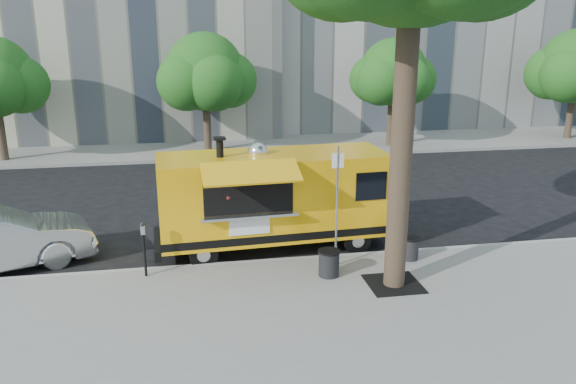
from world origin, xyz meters
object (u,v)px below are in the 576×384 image
sign_post (337,200)px  food_truck (273,197)px  parking_meter (144,243)px  trash_bin_left (329,262)px  trash_bin_right (410,247)px  far_tree_b (205,72)px  far_tree_c (393,72)px

sign_post → food_truck: (-1.29, 1.72, -0.39)m
parking_meter → trash_bin_left: 4.34m
sign_post → trash_bin_right: (1.95, 0.08, -1.39)m
parking_meter → far_tree_b: bearing=81.9°
far_tree_b → sign_post: 14.61m
far_tree_c → parking_meter: (-11.00, -13.75, -2.74)m
parking_meter → food_truck: bearing=25.0°
trash_bin_left → trash_bin_right: trash_bin_left is taller
parking_meter → food_truck: 3.62m
far_tree_b → food_truck: (1.26, -12.53, -2.37)m
sign_post → trash_bin_left: (-0.30, -0.53, -1.36)m
far_tree_c → sign_post: far_tree_c is taller
trash_bin_right → trash_bin_left: bearing=-164.7°
far_tree_c → food_truck: bearing=-122.3°
far_tree_c → trash_bin_left: far_tree_c is taller
trash_bin_left → trash_bin_right: size_ratio=1.09×
food_truck → trash_bin_left: (0.99, -2.25, -0.97)m
far_tree_b → parking_meter: size_ratio=4.12×
trash_bin_left → sign_post: bearing=60.7°
far_tree_c → trash_bin_left: (-6.75, -14.48, -3.23)m
far_tree_b → trash_bin_right: 15.25m
far_tree_b → trash_bin_right: bearing=-72.4°
parking_meter → far_tree_c: bearing=51.3°
far_tree_c → sign_post: 15.48m
sign_post → trash_bin_right: 2.39m
far_tree_c → trash_bin_left: size_ratio=8.28×
trash_bin_right → food_truck: bearing=153.2°
sign_post → parking_meter: size_ratio=2.25×
far_tree_b → trash_bin_left: size_ratio=8.74×
far_tree_b → food_truck: 12.82m
far_tree_b → trash_bin_right: size_ratio=9.49×
far_tree_b → trash_bin_right: (4.50, -14.17, -3.37)m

